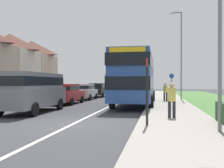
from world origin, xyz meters
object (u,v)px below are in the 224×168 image
Objects in this scene: parked_car_black at (98,89)px; street_lamp_near at (217,3)px; pedestrian_at_stop at (172,98)px; pedestrian_walking_away at (166,91)px; cycle_route_sign at (172,85)px; double_decker_bus at (135,76)px; bus_stop_sign at (147,86)px; street_lamp_mid at (180,50)px; parked_van_grey at (33,89)px; parked_car_red at (66,93)px; parked_car_silver at (84,91)px.

street_lamp_near reaches higher than parked_car_black.
pedestrian_at_stop is (7.58, -17.95, 0.09)m from parked_car_black.
street_lamp_near reaches higher than pedestrian_walking_away.
double_decker_bus is at bearing -119.32° from cycle_route_sign.
bus_stop_sign is 3.58m from street_lamp_near.
double_decker_bus is 4.13× the size of cycle_route_sign.
parked_car_black is at bearing 147.27° from cycle_route_sign.
bus_stop_sign reaches higher than pedestrian_at_stop.
pedestrian_at_stop reaches higher than parked_car_black.
parked_van_grey is at bearing -128.23° from street_lamp_mid.
pedestrian_walking_away is (7.73, 2.93, 0.10)m from parked_car_red.
cycle_route_sign is (8.34, 5.11, 0.55)m from parked_car_red.
cycle_route_sign is at bearing -0.83° from parked_car_silver.
double_decker_bus is 4.01× the size of bus_stop_sign.
street_lamp_near is (8.96, -10.58, 3.36)m from parked_car_red.
parked_car_silver is 18.50m from street_lamp_near.
parked_car_silver is at bearing 114.12° from bus_stop_sign.
parked_car_silver is at bearing -177.97° from street_lamp_mid.
street_lamp_near reaches higher than cycle_route_sign.
parked_car_red is 14.26m from street_lamp_near.
parked_van_grey is 0.73× the size of street_lamp_near.
parked_car_red is 10.39m from parked_car_black.
bus_stop_sign is (6.71, -9.84, 0.67)m from parked_car_red.
bus_stop_sign is at bearing -96.20° from cycle_route_sign.
parked_car_black is 2.74× the size of pedestrian_at_stop.
parked_car_black is at bearing 88.18° from parked_car_silver.
bus_stop_sign is at bearing -55.71° from parked_car_red.
parked_car_black is 9.77m from cycle_route_sign.
parked_car_black is at bearing 112.83° from street_lamp_near.
street_lamp_near is (1.23, -13.51, 3.26)m from pedestrian_walking_away.
pedestrian_walking_away is 0.64× the size of bus_stop_sign.
parked_car_silver is 0.53× the size of street_lamp_near.
pedestrian_at_stop is 0.66× the size of cycle_route_sign.
parked_car_silver is 1.52× the size of bus_stop_sign.
parked_car_black reaches higher than parked_car_red.
parked_car_red is 11.93m from bus_stop_sign.
parked_van_grey is 2.14× the size of cycle_route_sign.
parked_car_silver is 2.36× the size of pedestrian_walking_away.
street_lamp_mid is at bearing 56.54° from double_decker_bus.
street_lamp_mid is at bearing 2.03° from parked_car_silver.
parked_van_grey is 16.24m from parked_car_black.
parked_van_grey is 10.40m from street_lamp_near.
parked_car_silver is 0.47× the size of street_lamp_mid.
street_lamp_mid is (1.43, 13.12, 3.73)m from pedestrian_at_stop.
parked_car_silver is (-5.47, 5.29, -1.28)m from double_decker_bus.
parked_car_black is 10.92m from street_lamp_mid.
street_lamp_near reaches higher than parked_van_grey.
pedestrian_walking_away is 0.66× the size of cycle_route_sign.
parked_van_grey is 11.60m from pedestrian_walking_away.
parked_van_grey is 3.22× the size of pedestrian_at_stop.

